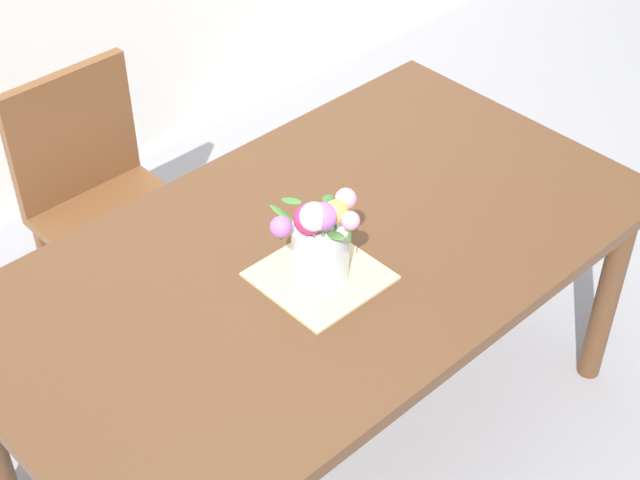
% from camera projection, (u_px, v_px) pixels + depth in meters
% --- Properties ---
extents(ground_plane, '(12.00, 12.00, 0.00)m').
position_uv_depth(ground_plane, '(318.00, 432.00, 2.93)').
color(ground_plane, '#939399').
extents(dining_table, '(1.77, 0.99, 0.73)m').
position_uv_depth(dining_table, '(318.00, 273.00, 2.51)').
color(dining_table, brown).
rests_on(dining_table, ground_plane).
extents(chair_far, '(0.42, 0.42, 0.90)m').
position_uv_depth(chair_far, '(100.00, 194.00, 2.98)').
color(chair_far, brown).
rests_on(chair_far, ground_plane).
extents(placemat, '(0.28, 0.28, 0.01)m').
position_uv_depth(placemat, '(320.00, 276.00, 2.38)').
color(placemat, '#CCB789').
rests_on(placemat, dining_table).
extents(flower_vase, '(0.22, 0.24, 0.25)m').
position_uv_depth(flower_vase, '(320.00, 239.00, 2.29)').
color(flower_vase, silver).
rests_on(flower_vase, placemat).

